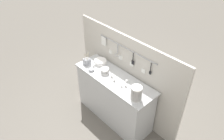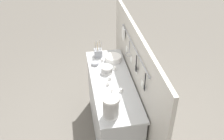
% 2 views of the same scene
% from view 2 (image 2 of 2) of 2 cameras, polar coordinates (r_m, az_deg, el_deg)
% --- Properties ---
extents(ground_plane, '(20.00, 20.00, 0.00)m').
position_cam_2_polar(ground_plane, '(3.96, 0.03, -13.59)').
color(ground_plane, '#666059').
extents(counter, '(1.56, 0.52, 0.96)m').
position_cam_2_polar(counter, '(3.62, 0.03, -8.51)').
color(counter, '#B7BABC').
rests_on(counter, ground).
extents(back_wall, '(2.36, 0.11, 1.63)m').
position_cam_2_polar(back_wall, '(3.45, 4.89, -3.74)').
color(back_wall, '#BCB7AD').
rests_on(back_wall, ground).
extents(bowl_stack_wide_centre, '(0.15, 0.15, 0.09)m').
position_cam_2_polar(bowl_stack_wide_centre, '(3.44, -1.12, 0.10)').
color(bowl_stack_wide_centre, white).
rests_on(bowl_stack_wide_centre, counter).
extents(bowl_stack_nested_right, '(0.17, 0.17, 0.24)m').
position_cam_2_polar(bowl_stack_nested_right, '(2.76, -0.26, -8.11)').
color(bowl_stack_nested_right, white).
rests_on(bowl_stack_nested_right, counter).
extents(plate_stack, '(0.23, 0.23, 0.07)m').
position_cam_2_polar(plate_stack, '(3.70, 0.25, 2.56)').
color(plate_stack, white).
rests_on(plate_stack, counter).
extents(steel_mixing_bowl, '(0.10, 0.10, 0.04)m').
position_cam_2_polar(steel_mixing_bowl, '(3.62, -3.70, 1.42)').
color(steel_mixing_bowl, '#93969E').
rests_on(steel_mixing_bowl, counter).
extents(cutlery_caddy, '(0.11, 0.11, 0.27)m').
position_cam_2_polar(cutlery_caddy, '(3.78, -3.05, 3.76)').
color(cutlery_caddy, '#93969E').
rests_on(cutlery_caddy, counter).
extents(cup_back_left, '(0.04, 0.04, 0.05)m').
position_cam_2_polar(cup_back_left, '(3.13, 1.95, -4.43)').
color(cup_back_left, white).
rests_on(cup_back_left, counter).
extents(cup_by_caddy, '(0.04, 0.04, 0.05)m').
position_cam_2_polar(cup_by_caddy, '(3.51, 0.67, 0.38)').
color(cup_by_caddy, white).
rests_on(cup_by_caddy, counter).
extents(cup_back_right, '(0.04, 0.04, 0.05)m').
position_cam_2_polar(cup_back_right, '(3.23, -0.91, -2.99)').
color(cup_back_right, white).
rests_on(cup_back_right, counter).
extents(cup_beside_plates, '(0.04, 0.04, 0.05)m').
position_cam_2_polar(cup_beside_plates, '(3.06, 0.46, -5.48)').
color(cup_beside_plates, white).
rests_on(cup_beside_plates, counter).
extents(cup_mid_row, '(0.04, 0.04, 0.05)m').
position_cam_2_polar(cup_mid_row, '(3.32, -0.51, -1.82)').
color(cup_mid_row, white).
rests_on(cup_mid_row, counter).
extents(cup_front_right, '(0.04, 0.04, 0.05)m').
position_cam_2_polar(cup_front_right, '(3.14, -0.17, -4.34)').
color(cup_front_right, white).
rests_on(cup_front_right, counter).
extents(cup_centre, '(0.04, 0.04, 0.05)m').
position_cam_2_polar(cup_centre, '(3.09, -0.64, -5.08)').
color(cup_centre, white).
rests_on(cup_centre, counter).
extents(cup_front_left, '(0.04, 0.04, 0.05)m').
position_cam_2_polar(cup_front_left, '(3.68, -2.15, 2.19)').
color(cup_front_left, white).
rests_on(cup_front_left, counter).
extents(cup_edge_far, '(0.04, 0.04, 0.05)m').
position_cam_2_polar(cup_edge_far, '(3.01, 1.55, -6.43)').
color(cup_edge_far, white).
rests_on(cup_edge_far, counter).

